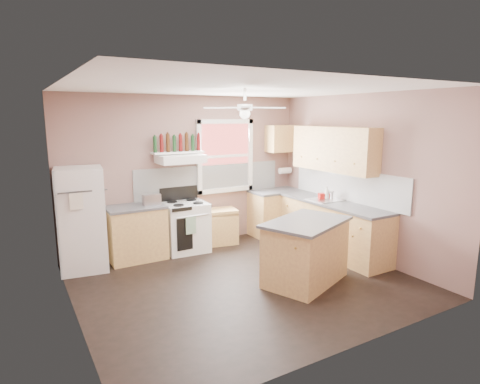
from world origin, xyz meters
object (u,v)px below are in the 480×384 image
refrigerator (82,219)px  toaster (152,200)px  cart (219,226)px  island (306,253)px  stove (186,227)px

refrigerator → toaster: refrigerator is taller
toaster → cart: size_ratio=0.43×
refrigerator → toaster: bearing=6.8°
refrigerator → island: (2.65, -2.10, -0.36)m
refrigerator → stove: (1.70, 0.02, -0.36)m
stove → cart: stove is taller
toaster → cart: toaster is taller
island → refrigerator: bearing=119.7°
cart → island: island is taller
toaster → stove: 0.83m
stove → toaster: bearing=-172.2°
stove → island: same height
cart → island: size_ratio=0.54×
refrigerator → stove: 1.74m
refrigerator → toaster: size_ratio=5.67×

